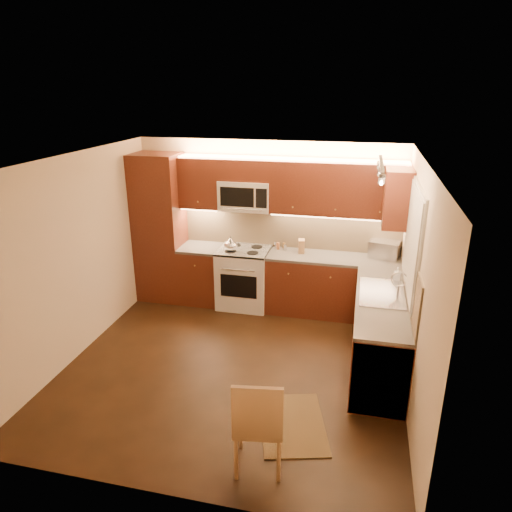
% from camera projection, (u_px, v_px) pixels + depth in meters
% --- Properties ---
extents(floor, '(4.00, 4.00, 0.01)m').
position_uv_depth(floor, '(234.00, 365.00, 5.76)').
color(floor, black).
rests_on(floor, ground).
extents(ceiling, '(4.00, 4.00, 0.01)m').
position_uv_depth(ceiling, '(230.00, 161.00, 4.90)').
color(ceiling, beige).
rests_on(ceiling, ground).
extents(wall_back, '(4.00, 0.01, 2.50)m').
position_uv_depth(wall_back, '(268.00, 224.00, 7.16)').
color(wall_back, beige).
rests_on(wall_back, ground).
extents(wall_front, '(4.00, 0.01, 2.50)m').
position_uv_depth(wall_front, '(160.00, 368.00, 3.50)').
color(wall_front, beige).
rests_on(wall_front, ground).
extents(wall_left, '(0.01, 4.00, 2.50)m').
position_uv_depth(wall_left, '(76.00, 257.00, 5.75)').
color(wall_left, beige).
rests_on(wall_left, ground).
extents(wall_right, '(0.01, 4.00, 2.50)m').
position_uv_depth(wall_right, '(416.00, 287.00, 4.90)').
color(wall_right, beige).
rests_on(wall_right, ground).
extents(pantry, '(0.70, 0.60, 2.30)m').
position_uv_depth(pantry, '(160.00, 228.00, 7.27)').
color(pantry, '#41190E').
rests_on(pantry, floor).
extents(base_cab_back_left, '(0.62, 0.60, 0.86)m').
position_uv_depth(base_cab_back_left, '(202.00, 275.00, 7.37)').
color(base_cab_back_left, '#41190E').
rests_on(base_cab_back_left, floor).
extents(counter_back_left, '(0.62, 0.60, 0.04)m').
position_uv_depth(counter_back_left, '(201.00, 248.00, 7.22)').
color(counter_back_left, '#32302D').
rests_on(counter_back_left, base_cab_back_left).
extents(base_cab_back_right, '(1.92, 0.60, 0.86)m').
position_uv_depth(base_cab_back_right, '(332.00, 286.00, 6.94)').
color(base_cab_back_right, '#41190E').
rests_on(base_cab_back_right, floor).
extents(counter_back_right, '(1.92, 0.60, 0.04)m').
position_uv_depth(counter_back_right, '(333.00, 258.00, 6.79)').
color(counter_back_right, '#32302D').
rests_on(counter_back_right, base_cab_back_right).
extents(base_cab_right, '(0.60, 2.00, 0.86)m').
position_uv_depth(base_cab_right, '(379.00, 334.00, 5.61)').
color(base_cab_right, '#41190E').
rests_on(base_cab_right, floor).
extents(counter_right, '(0.60, 2.00, 0.04)m').
position_uv_depth(counter_right, '(382.00, 300.00, 5.46)').
color(counter_right, '#32302D').
rests_on(counter_right, base_cab_right).
extents(dishwasher, '(0.58, 0.60, 0.84)m').
position_uv_depth(dishwasher, '(380.00, 366.00, 4.97)').
color(dishwasher, silver).
rests_on(dishwasher, floor).
extents(backsplash_back, '(3.30, 0.02, 0.60)m').
position_uv_depth(backsplash_back, '(290.00, 228.00, 7.09)').
color(backsplash_back, tan).
rests_on(backsplash_back, wall_back).
extents(backsplash_right, '(0.02, 2.00, 0.60)m').
position_uv_depth(backsplash_right, '(411.00, 277.00, 5.29)').
color(backsplash_right, tan).
rests_on(backsplash_right, wall_right).
extents(upper_cab_back_left, '(0.62, 0.35, 0.75)m').
position_uv_depth(upper_cab_back_left, '(201.00, 182.00, 6.99)').
color(upper_cab_back_left, '#41190E').
rests_on(upper_cab_back_left, wall_back).
extents(upper_cab_back_right, '(1.92, 0.35, 0.75)m').
position_uv_depth(upper_cab_back_right, '(338.00, 189.00, 6.56)').
color(upper_cab_back_right, '#41190E').
rests_on(upper_cab_back_right, wall_back).
extents(upper_cab_bridge, '(0.76, 0.35, 0.31)m').
position_uv_depth(upper_cab_bridge, '(246.00, 169.00, 6.77)').
color(upper_cab_bridge, '#41190E').
rests_on(upper_cab_bridge, wall_back).
extents(upper_cab_right_corner, '(0.35, 0.50, 0.75)m').
position_uv_depth(upper_cab_right_corner, '(398.00, 198.00, 6.01)').
color(upper_cab_right_corner, '#41190E').
rests_on(upper_cab_right_corner, wall_right).
extents(stove, '(0.76, 0.65, 0.92)m').
position_uv_depth(stove, '(244.00, 277.00, 7.19)').
color(stove, silver).
rests_on(stove, floor).
extents(microwave, '(0.76, 0.38, 0.44)m').
position_uv_depth(microwave, '(246.00, 195.00, 6.88)').
color(microwave, silver).
rests_on(microwave, wall_back).
extents(window_frame, '(0.03, 1.44, 1.24)m').
position_uv_depth(window_frame, '(414.00, 240.00, 5.29)').
color(window_frame, silver).
rests_on(window_frame, wall_right).
extents(window_blinds, '(0.02, 1.36, 1.16)m').
position_uv_depth(window_blinds, '(412.00, 239.00, 5.29)').
color(window_blinds, silver).
rests_on(window_blinds, wall_right).
extents(sink, '(0.52, 0.86, 0.15)m').
position_uv_depth(sink, '(383.00, 288.00, 5.56)').
color(sink, silver).
rests_on(sink, counter_right).
extents(faucet, '(0.20, 0.04, 0.30)m').
position_uv_depth(faucet, '(399.00, 283.00, 5.50)').
color(faucet, silver).
rests_on(faucet, counter_right).
extents(track_light_bar, '(0.04, 1.20, 0.03)m').
position_uv_depth(track_light_bar, '(381.00, 164.00, 4.95)').
color(track_light_bar, silver).
rests_on(track_light_bar, ceiling).
extents(kettle, '(0.24, 0.24, 0.23)m').
position_uv_depth(kettle, '(231.00, 244.00, 6.92)').
color(kettle, silver).
rests_on(kettle, stove).
extents(toaster_oven, '(0.47, 0.40, 0.25)m').
position_uv_depth(toaster_oven, '(384.00, 249.00, 6.73)').
color(toaster_oven, silver).
rests_on(toaster_oven, counter_back_right).
extents(knife_block, '(0.11, 0.16, 0.20)m').
position_uv_depth(knife_block, '(301.00, 246.00, 6.93)').
color(knife_block, '#A87B4C').
rests_on(knife_block, counter_back_right).
extents(spice_jar_a, '(0.06, 0.06, 0.09)m').
position_uv_depth(spice_jar_a, '(285.00, 247.00, 7.04)').
color(spice_jar_a, silver).
rests_on(spice_jar_a, counter_back_right).
extents(spice_jar_b, '(0.05, 0.05, 0.09)m').
position_uv_depth(spice_jar_b, '(284.00, 245.00, 7.14)').
color(spice_jar_b, olive).
rests_on(spice_jar_b, counter_back_right).
extents(spice_jar_c, '(0.05, 0.05, 0.08)m').
position_uv_depth(spice_jar_c, '(276.00, 244.00, 7.18)').
color(spice_jar_c, silver).
rests_on(spice_jar_c, counter_back_right).
extents(spice_jar_d, '(0.06, 0.06, 0.11)m').
position_uv_depth(spice_jar_d, '(278.00, 246.00, 7.08)').
color(spice_jar_d, '#9C572F').
rests_on(spice_jar_d, counter_back_right).
extents(soap_bottle, '(0.09, 0.09, 0.18)m').
position_uv_depth(soap_bottle, '(397.00, 274.00, 5.93)').
color(soap_bottle, silver).
rests_on(soap_bottle, counter_right).
extents(rug, '(0.85, 1.08, 0.01)m').
position_uv_depth(rug, '(293.00, 424.00, 4.75)').
color(rug, black).
rests_on(rug, floor).
extents(dining_chair, '(0.49, 0.49, 0.97)m').
position_uv_depth(dining_chair, '(259.00, 420.00, 4.09)').
color(dining_chair, '#A87B4C').
rests_on(dining_chair, floor).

